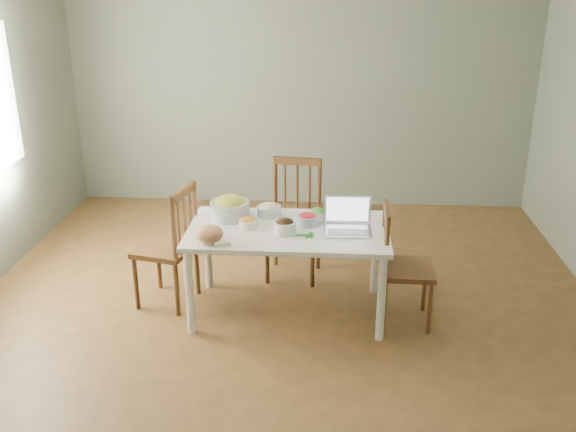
# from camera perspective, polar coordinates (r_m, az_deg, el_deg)

# --- Properties ---
(floor) EXTENTS (5.00, 5.00, 0.00)m
(floor) POSITION_cam_1_polar(r_m,az_deg,el_deg) (5.11, -0.39, -8.40)
(floor) COLOR #473319
(floor) RESTS_ON ground
(wall_back) EXTENTS (5.00, 0.00, 2.70)m
(wall_back) POSITION_cam_1_polar(r_m,az_deg,el_deg) (7.03, 1.13, 11.67)
(wall_back) COLOR slate
(wall_back) RESTS_ON ground
(wall_front) EXTENTS (5.00, 0.00, 2.70)m
(wall_front) POSITION_cam_1_polar(r_m,az_deg,el_deg) (2.28, -5.21, -10.09)
(wall_front) COLOR slate
(wall_front) RESTS_ON ground
(dining_table) EXTENTS (1.50, 0.84, 0.70)m
(dining_table) POSITION_cam_1_polar(r_m,az_deg,el_deg) (4.94, 0.00, -4.89)
(dining_table) COLOR white
(dining_table) RESTS_ON floor
(chair_far) EXTENTS (0.49, 0.47, 1.02)m
(chair_far) POSITION_cam_1_polar(r_m,az_deg,el_deg) (5.44, 0.48, -0.49)
(chair_far) COLOR #3C2614
(chair_far) RESTS_ON floor
(chair_left) EXTENTS (0.50, 0.52, 0.98)m
(chair_left) POSITION_cam_1_polar(r_m,az_deg,el_deg) (5.12, -10.90, -2.60)
(chair_left) COLOR #3C2614
(chair_left) RESTS_ON floor
(chair_right) EXTENTS (0.40, 0.41, 0.92)m
(chair_right) POSITION_cam_1_polar(r_m,az_deg,el_deg) (4.84, 10.57, -4.43)
(chair_right) COLOR #3C2614
(chair_right) RESTS_ON floor
(bread_boule) EXTENTS (0.25, 0.25, 0.13)m
(bread_boule) POSITION_cam_1_polar(r_m,az_deg,el_deg) (4.57, -7.01, -1.59)
(bread_boule) COLOR tan
(bread_boule) RESTS_ON dining_table
(butter_stick) EXTENTS (0.12, 0.06, 0.03)m
(butter_stick) POSITION_cam_1_polar(r_m,az_deg,el_deg) (4.51, -5.84, -2.52)
(butter_stick) COLOR beige
(butter_stick) RESTS_ON dining_table
(bowl_squash) EXTENTS (0.33, 0.33, 0.18)m
(bowl_squash) POSITION_cam_1_polar(r_m,az_deg,el_deg) (4.99, -5.22, 0.81)
(bowl_squash) COLOR gold
(bowl_squash) RESTS_ON dining_table
(bowl_carrot) EXTENTS (0.16, 0.16, 0.08)m
(bowl_carrot) POSITION_cam_1_polar(r_m,az_deg,el_deg) (4.81, -3.56, -0.59)
(bowl_carrot) COLOR orange
(bowl_carrot) RESTS_ON dining_table
(bowl_onion) EXTENTS (0.22, 0.22, 0.10)m
(bowl_onion) POSITION_cam_1_polar(r_m,az_deg,el_deg) (5.02, -1.71, 0.58)
(bowl_onion) COLOR #F4E7BA
(bowl_onion) RESTS_ON dining_table
(bowl_mushroom) EXTENTS (0.22, 0.22, 0.11)m
(bowl_mushroom) POSITION_cam_1_polar(r_m,az_deg,el_deg) (4.69, -0.30, -0.90)
(bowl_mushroom) COLOR black
(bowl_mushroom) RESTS_ON dining_table
(bowl_redpep) EXTENTS (0.21, 0.21, 0.09)m
(bowl_redpep) POSITION_cam_1_polar(r_m,az_deg,el_deg) (4.84, 1.73, -0.29)
(bowl_redpep) COLOR red
(bowl_redpep) RESTS_ON dining_table
(bowl_broccoli) EXTENTS (0.20, 0.20, 0.10)m
(bowl_broccoli) POSITION_cam_1_polar(r_m,az_deg,el_deg) (4.95, 2.83, 0.21)
(bowl_broccoli) COLOR #0F5512
(bowl_broccoli) RESTS_ON dining_table
(flatbread) EXTENTS (0.22, 0.22, 0.02)m
(flatbread) POSITION_cam_1_polar(r_m,az_deg,el_deg) (5.06, 3.89, 0.22)
(flatbread) COLOR beige
(flatbread) RESTS_ON dining_table
(basil_bunch) EXTENTS (0.17, 0.17, 0.02)m
(basil_bunch) POSITION_cam_1_polar(r_m,az_deg,el_deg) (4.67, 1.50, -1.65)
(basil_bunch) COLOR #185619
(basil_bunch) RESTS_ON dining_table
(laptop) EXTENTS (0.35, 0.29, 0.24)m
(laptop) POSITION_cam_1_polar(r_m,az_deg,el_deg) (4.70, 5.38, -0.07)
(laptop) COLOR silver
(laptop) RESTS_ON dining_table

